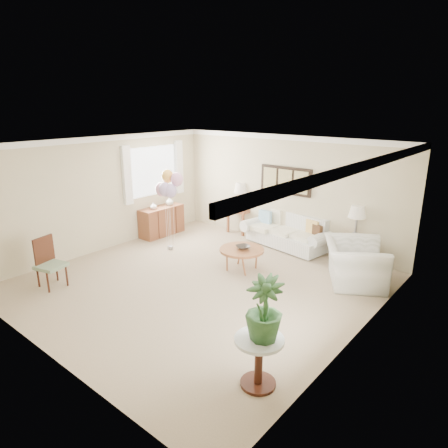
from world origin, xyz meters
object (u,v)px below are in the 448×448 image
(armchair, at_px, (354,263))
(accent_chair, at_px, (49,261))
(sofa, at_px, (288,234))
(balloon_cluster, at_px, (168,185))
(coffee_table, at_px, (242,250))

(armchair, xyz_separation_m, accent_chair, (-4.31, -3.76, 0.09))
(sofa, height_order, balloon_cluster, balloon_cluster)
(coffee_table, relative_size, accent_chair, 0.97)
(coffee_table, bearing_deg, accent_chair, -128.76)
(sofa, relative_size, coffee_table, 2.48)
(armchair, bearing_deg, sofa, 34.07)
(armchair, xyz_separation_m, balloon_cluster, (-4.01, -1.00, 1.12))
(coffee_table, bearing_deg, armchair, 23.83)
(coffee_table, xyz_separation_m, armchair, (2.00, 0.88, -0.02))
(balloon_cluster, bearing_deg, armchair, 13.95)
(armchair, distance_m, balloon_cluster, 4.28)
(accent_chair, relative_size, balloon_cluster, 0.50)
(accent_chair, bearing_deg, sofa, 64.09)
(accent_chair, height_order, balloon_cluster, balloon_cluster)
(armchair, distance_m, accent_chair, 5.72)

